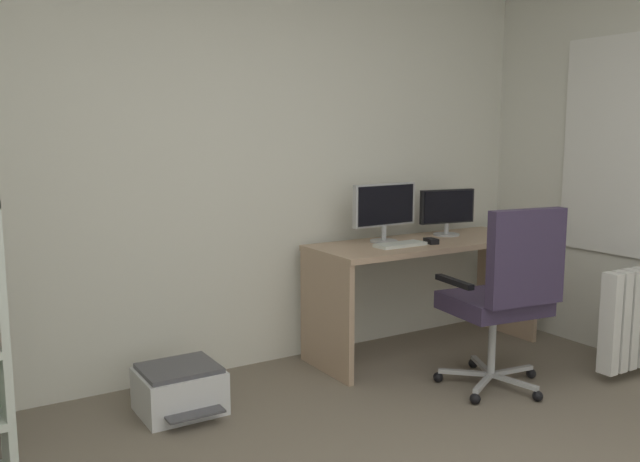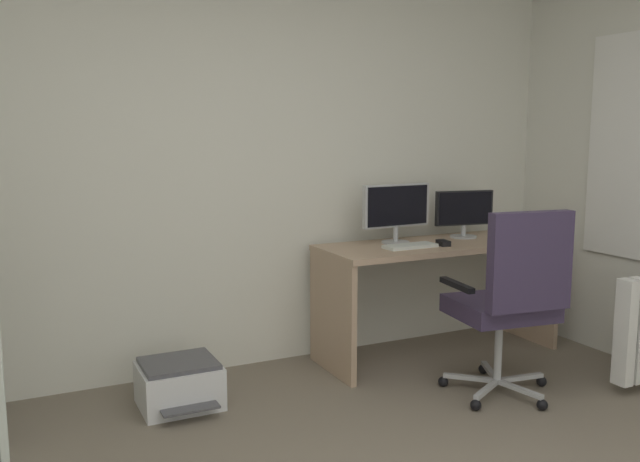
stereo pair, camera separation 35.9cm
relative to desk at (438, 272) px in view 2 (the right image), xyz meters
The scene contains 8 objects.
wall_back 1.62m from the desk, 162.98° to the left, with size 4.77×0.10×2.69m, color silver.
desk is the anchor object (origin of this frame).
monitor_main 0.51m from the desk, 159.65° to the left, with size 0.49×0.18×0.38m.
monitor_secondary 0.47m from the desk, 20.14° to the left, with size 0.42×0.18×0.32m.
keyboard 0.35m from the desk, 164.13° to the right, with size 0.34×0.13×0.02m, color silver.
computer_mouse 0.24m from the desk, 113.92° to the right, with size 0.06×0.10×0.03m, color black.
office_chair 0.80m from the desk, 97.15° to the right, with size 0.64×0.63×1.06m.
printer 1.80m from the desk, behind, with size 0.42×0.45×0.25m.
Camera 2 is at (-1.21, -1.41, 1.46)m, focal length 37.53 mm.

